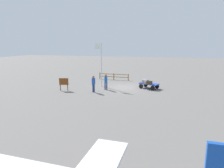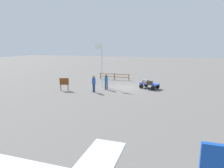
{
  "view_description": "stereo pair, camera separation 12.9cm",
  "coord_description": "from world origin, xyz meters",
  "px_view_note": "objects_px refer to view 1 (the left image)",
  "views": [
    {
      "loc": [
        -4.68,
        21.66,
        4.8
      ],
      "look_at": [
        -0.23,
        6.0,
        1.57
      ],
      "focal_mm": 31.63,
      "sensor_mm": 36.0,
      "label": 1
    },
    {
      "loc": [
        -4.8,
        21.62,
        4.8
      ],
      "look_at": [
        -0.23,
        6.0,
        1.57
      ],
      "focal_mm": 31.63,
      "sensor_mm": 36.0,
      "label": 2
    }
  ],
  "objects_px": {
    "suitcase_navy": "(144,82)",
    "signboard": "(64,83)",
    "suitcase_dark": "(147,83)",
    "worker_lead": "(93,82)",
    "suitcase_olive": "(146,81)",
    "suitcase_tan": "(149,83)",
    "flagpole": "(101,61)",
    "luggage_cart": "(149,85)",
    "worker_trailing": "(106,81)"
  },
  "relations": [
    {
      "from": "suitcase_navy",
      "to": "suitcase_olive",
      "type": "relative_size",
      "value": 0.76
    },
    {
      "from": "flagpole",
      "to": "luggage_cart",
      "type": "bearing_deg",
      "value": -175.4
    },
    {
      "from": "suitcase_dark",
      "to": "signboard",
      "type": "relative_size",
      "value": 0.47
    },
    {
      "from": "suitcase_olive",
      "to": "worker_trailing",
      "type": "height_order",
      "value": "worker_trailing"
    },
    {
      "from": "suitcase_olive",
      "to": "suitcase_navy",
      "type": "bearing_deg",
      "value": 80.88
    },
    {
      "from": "suitcase_dark",
      "to": "worker_lead",
      "type": "distance_m",
      "value": 5.89
    },
    {
      "from": "worker_lead",
      "to": "worker_trailing",
      "type": "relative_size",
      "value": 1.02
    },
    {
      "from": "suitcase_olive",
      "to": "luggage_cart",
      "type": "bearing_deg",
      "value": 118.96
    },
    {
      "from": "luggage_cart",
      "to": "suitcase_navy",
      "type": "height_order",
      "value": "suitcase_navy"
    },
    {
      "from": "luggage_cart",
      "to": "signboard",
      "type": "height_order",
      "value": "signboard"
    },
    {
      "from": "suitcase_navy",
      "to": "worker_trailing",
      "type": "distance_m",
      "value": 4.33
    },
    {
      "from": "worker_trailing",
      "to": "flagpole",
      "type": "xyz_separation_m",
      "value": [
        1.07,
        -1.41,
        1.99
      ]
    },
    {
      "from": "suitcase_navy",
      "to": "signboard",
      "type": "bearing_deg",
      "value": 22.97
    },
    {
      "from": "suitcase_navy",
      "to": "worker_lead",
      "type": "relative_size",
      "value": 0.29
    },
    {
      "from": "suitcase_olive",
      "to": "suitcase_dark",
      "type": "distance_m",
      "value": 1.16
    },
    {
      "from": "suitcase_olive",
      "to": "signboard",
      "type": "relative_size",
      "value": 0.49
    },
    {
      "from": "suitcase_navy",
      "to": "flagpole",
      "type": "distance_m",
      "value": 5.49
    },
    {
      "from": "worker_lead",
      "to": "flagpole",
      "type": "height_order",
      "value": "flagpole"
    },
    {
      "from": "flagpole",
      "to": "signboard",
      "type": "height_order",
      "value": "flagpole"
    },
    {
      "from": "flagpole",
      "to": "signboard",
      "type": "relative_size",
      "value": 3.75
    },
    {
      "from": "flagpole",
      "to": "suitcase_navy",
      "type": "bearing_deg",
      "value": -176.02
    },
    {
      "from": "suitcase_tan",
      "to": "flagpole",
      "type": "distance_m",
      "value": 6.03
    },
    {
      "from": "suitcase_olive",
      "to": "suitcase_dark",
      "type": "relative_size",
      "value": 1.03
    },
    {
      "from": "luggage_cart",
      "to": "suitcase_tan",
      "type": "height_order",
      "value": "suitcase_tan"
    },
    {
      "from": "suitcase_tan",
      "to": "worker_trailing",
      "type": "height_order",
      "value": "worker_trailing"
    },
    {
      "from": "luggage_cart",
      "to": "suitcase_olive",
      "type": "relative_size",
      "value": 3.49
    },
    {
      "from": "suitcase_navy",
      "to": "worker_trailing",
      "type": "relative_size",
      "value": 0.29
    },
    {
      "from": "suitcase_tan",
      "to": "worker_lead",
      "type": "relative_size",
      "value": 0.37
    },
    {
      "from": "worker_trailing",
      "to": "suitcase_dark",
      "type": "bearing_deg",
      "value": -162.03
    },
    {
      "from": "suitcase_tan",
      "to": "suitcase_dark",
      "type": "bearing_deg",
      "value": -22.05
    },
    {
      "from": "suitcase_navy",
      "to": "suitcase_olive",
      "type": "bearing_deg",
      "value": -99.12
    },
    {
      "from": "suitcase_navy",
      "to": "suitcase_olive",
      "type": "distance_m",
      "value": 0.78
    },
    {
      "from": "worker_lead",
      "to": "luggage_cart",
      "type": "bearing_deg",
      "value": -147.53
    },
    {
      "from": "luggage_cart",
      "to": "signboard",
      "type": "bearing_deg",
      "value": 22.32
    },
    {
      "from": "worker_trailing",
      "to": "suitcase_olive",
      "type": "bearing_deg",
      "value": -148.16
    },
    {
      "from": "suitcase_dark",
      "to": "luggage_cart",
      "type": "bearing_deg",
      "value": -110.91
    },
    {
      "from": "suitcase_dark",
      "to": "worker_lead",
      "type": "relative_size",
      "value": 0.37
    },
    {
      "from": "suitcase_tan",
      "to": "worker_trailing",
      "type": "bearing_deg",
      "value": 15.61
    },
    {
      "from": "suitcase_tan",
      "to": "signboard",
      "type": "distance_m",
      "value": 9.2
    },
    {
      "from": "worker_trailing",
      "to": "signboard",
      "type": "distance_m",
      "value": 4.49
    },
    {
      "from": "suitcase_olive",
      "to": "flagpole",
      "type": "relative_size",
      "value": 0.13
    },
    {
      "from": "suitcase_dark",
      "to": "worker_lead",
      "type": "xyz_separation_m",
      "value": [
        5.12,
        2.9,
        0.28
      ]
    },
    {
      "from": "luggage_cart",
      "to": "suitcase_dark",
      "type": "height_order",
      "value": "suitcase_dark"
    },
    {
      "from": "luggage_cart",
      "to": "flagpole",
      "type": "bearing_deg",
      "value": 4.6
    },
    {
      "from": "luggage_cart",
      "to": "signboard",
      "type": "distance_m",
      "value": 9.32
    },
    {
      "from": "worker_lead",
      "to": "suitcase_olive",
      "type": "bearing_deg",
      "value": -140.6
    },
    {
      "from": "luggage_cart",
      "to": "suitcase_navy",
      "type": "relative_size",
      "value": 4.58
    },
    {
      "from": "worker_lead",
      "to": "signboard",
      "type": "xyz_separation_m",
      "value": [
        3.31,
        0.16,
        -0.16
      ]
    },
    {
      "from": "luggage_cart",
      "to": "suitcase_navy",
      "type": "distance_m",
      "value": 0.61
    },
    {
      "from": "flagpole",
      "to": "suitcase_olive",
      "type": "bearing_deg",
      "value": -167.72
    }
  ]
}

